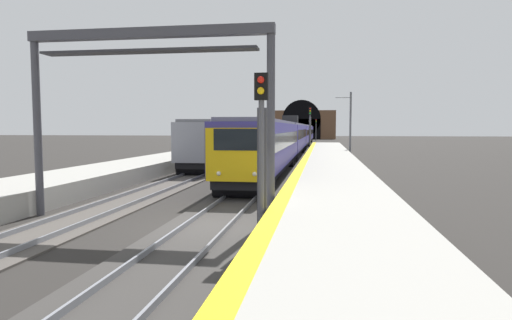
% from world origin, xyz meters
% --- Properties ---
extents(ground_plane, '(320.00, 320.00, 0.00)m').
position_xyz_m(ground_plane, '(0.00, 0.00, 0.00)').
color(ground_plane, '#282623').
extents(platform_right, '(112.00, 4.15, 0.93)m').
position_xyz_m(platform_right, '(0.00, -4.19, 0.47)').
color(platform_right, '#9E9B93').
rests_on(platform_right, ground_plane).
extents(platform_right_edge_strip, '(112.00, 0.50, 0.01)m').
position_xyz_m(platform_right_edge_strip, '(0.00, -2.36, 0.94)').
color(platform_right_edge_strip, yellow).
rests_on(platform_right_edge_strip, platform_right).
extents(track_main_line, '(160.00, 3.05, 0.21)m').
position_xyz_m(track_main_line, '(0.00, 0.00, 0.04)').
color(track_main_line, '#383533').
rests_on(track_main_line, ground_plane).
extents(track_adjacent_line, '(160.00, 2.70, 0.21)m').
position_xyz_m(track_adjacent_line, '(0.00, 4.84, 0.04)').
color(track_adjacent_line, '#4C4742').
rests_on(track_adjacent_line, ground_plane).
extents(train_main_approaching, '(82.52, 2.90, 4.64)m').
position_xyz_m(train_main_approaching, '(45.72, -0.00, 2.15)').
color(train_main_approaching, navy).
rests_on(train_main_approaching, ground_plane).
extents(train_adjacent_platform, '(59.15, 2.85, 3.84)m').
position_xyz_m(train_adjacent_platform, '(43.20, 4.84, 2.19)').
color(train_adjacent_platform, gray).
rests_on(train_adjacent_platform, ground_plane).
extents(railway_signal_near, '(0.39, 0.38, 4.79)m').
position_xyz_m(railway_signal_near, '(-1.54, -1.95, 2.82)').
color(railway_signal_near, '#4C4C54').
rests_on(railway_signal_near, ground_plane).
extents(railway_signal_mid, '(0.39, 0.38, 5.99)m').
position_xyz_m(railway_signal_mid, '(44.72, -1.95, 3.58)').
color(railway_signal_mid, '#4C4C54').
rests_on(railway_signal_mid, ground_plane).
extents(railway_signal_far, '(0.39, 0.38, 5.42)m').
position_xyz_m(railway_signal_far, '(95.43, -1.95, 3.27)').
color(railway_signal_far, '#38383D').
rests_on(railway_signal_far, ground_plane).
extents(overhead_signal_gantry, '(0.70, 8.95, 6.74)m').
position_xyz_m(overhead_signal_gantry, '(0.99, 2.42, 5.14)').
color(overhead_signal_gantry, '#3F3F47').
rests_on(overhead_signal_gantry, ground_plane).
extents(tunnel_portal, '(2.27, 19.36, 11.16)m').
position_xyz_m(tunnel_portal, '(111.88, 2.42, 4.14)').
color(tunnel_portal, brown).
rests_on(tunnel_portal, ground_plane).
extents(catenary_mast_near, '(0.22, 1.77, 7.19)m').
position_xyz_m(catenary_mast_near, '(35.57, -6.63, 3.69)').
color(catenary_mast_near, '#595B60').
rests_on(catenary_mast_near, ground_plane).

